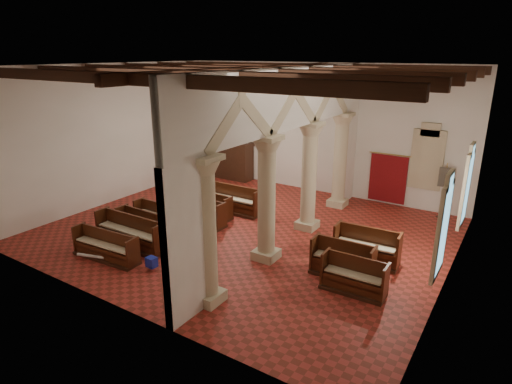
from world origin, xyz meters
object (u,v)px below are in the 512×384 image
(pipe_organ, at_px, (233,153))
(processional_banner, at_px, (442,199))
(nave_pew_0, at_px, (106,250))
(aisle_pew_0, at_px, (354,281))
(lectern, at_px, (243,172))

(pipe_organ, height_order, processional_banner, pipe_organ)
(nave_pew_0, height_order, aisle_pew_0, aisle_pew_0)
(lectern, height_order, aisle_pew_0, lectern)
(processional_banner, xyz_separation_m, nave_pew_0, (-8.44, -9.84, -0.47))
(nave_pew_0, xyz_separation_m, aisle_pew_0, (7.49, 2.43, 0.03))
(pipe_organ, xyz_separation_m, lectern, (0.60, -0.01, -0.91))
(pipe_organ, bearing_deg, aisle_pew_0, -38.20)
(aisle_pew_0, bearing_deg, processional_banner, 81.70)
(pipe_organ, relative_size, lectern, 3.95)
(lectern, distance_m, nave_pew_0, 9.92)
(aisle_pew_0, bearing_deg, lectern, 138.97)
(pipe_organ, bearing_deg, processional_banner, -0.04)
(pipe_organ, distance_m, processional_banner, 10.38)
(lectern, distance_m, processional_banner, 9.77)
(lectern, height_order, nave_pew_0, lectern)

